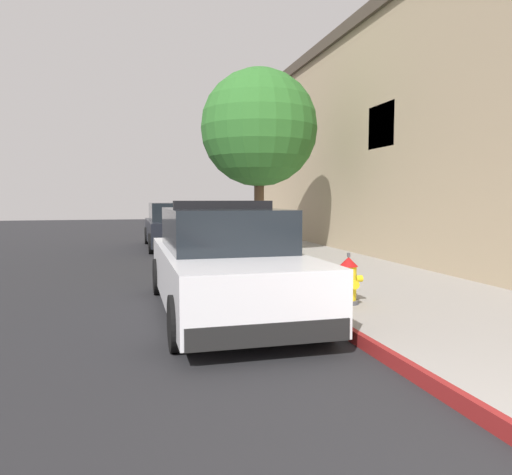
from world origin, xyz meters
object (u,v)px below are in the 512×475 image
fire_hydrant (348,280)px  police_cruiser (224,263)px  street_tree (259,128)px  parked_car_silver_ahead (175,227)px

fire_hydrant → police_cruiser: bearing=161.2°
police_cruiser → street_tree: bearing=70.5°
police_cruiser → fire_hydrant: (1.75, -0.59, -0.24)m
police_cruiser → street_tree: 7.35m
parked_car_silver_ahead → street_tree: size_ratio=0.93×
parked_car_silver_ahead → street_tree: 5.09m
parked_car_silver_ahead → fire_hydrant: bearing=-81.5°
police_cruiser → parked_car_silver_ahead: 9.95m
fire_hydrant → street_tree: street_tree is taller
police_cruiser → street_tree: (2.25, 6.35, 2.94)m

